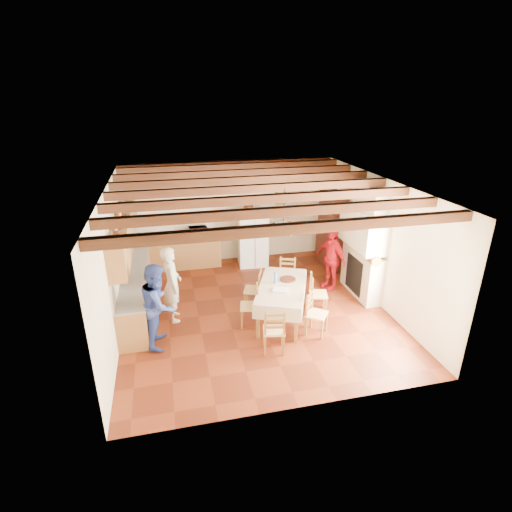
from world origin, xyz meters
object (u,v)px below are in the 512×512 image
Objects in this scene: person_man at (172,284)px; microwave at (198,232)px; chair_right_near at (317,313)px; person_woman_red at (331,259)px; refrigerator at (253,238)px; chair_end_near at (274,329)px; dining_table at (282,289)px; person_woman_blue at (158,305)px; chair_end_far at (287,277)px; chair_right_far at (318,293)px; chair_left_near at (250,305)px; hutch at (331,230)px; chair_left_far at (253,289)px.

person_man is 3.04m from microwave.
chair_right_near is 2.28m from person_woman_red.
refrigerator reaches higher than chair_end_near.
dining_table is 2.68m from person_woman_blue.
chair_right_near is 1.84m from chair_end_far.
chair_right_far is 0.55× the size of person_woman_blue.
chair_left_near is 1.88× the size of microwave.
chair_end_far is 0.55× the size of person_man.
chair_right_near and chair_end_near have the same top height.
microwave is at bearing -147.23° from person_woman_red.
person_woman_blue is (-4.91, -2.94, -0.22)m from hutch.
microwave is at bearing -140.40° from chair_left_far.
chair_right_far and chair_end_far have the same top height.
chair_left_near is 1.00× the size of chair_right_far.
chair_end_far is 3.46m from person_woman_blue.
chair_left_near is 1.00× the size of chair_left_far.
chair_left_far reaches higher than dining_table.
chair_end_far is (0.47, 1.10, -0.27)m from dining_table.
chair_right_near is at bearing -52.95° from dining_table.
dining_table is 2.07m from person_woman_red.
chair_left_near is at bearing -100.02° from refrigerator.
chair_left_near is (-0.75, -0.08, -0.27)m from dining_table.
person_man is (-3.27, 0.45, 0.39)m from chair_right_far.
chair_left_far is at bearing 174.10° from chair_left_near.
refrigerator is 0.76× the size of hutch.
microwave is at bearing -156.06° from chair_left_near.
chair_right_near is 3.26m from person_woman_blue.
chair_left_near is 1.96m from person_woman_blue.
chair_left_far is at bearing -136.53° from chair_end_far.
hutch is at bearing -17.88° from microwave.
hutch reaches higher than person_woman_red.
chair_end_near is at bearing 146.21° from chair_right_far.
chair_end_far is at bearing 39.29° from chair_right_far.
chair_end_far is (0.96, 2.22, 0.00)m from chair_end_near.
chair_right_near is 1.00× the size of chair_right_far.
chair_end_near is (-0.48, -1.12, -0.27)m from dining_table.
hutch reaches higher than chair_right_far.
chair_end_near is 2.41m from chair_end_far.
person_man is 0.99× the size of person_woman_blue.
refrigerator is 1.73× the size of chair_end_near.
dining_table is 2.24× the size of chair_end_near.
person_woman_blue is (-2.65, -0.33, 0.12)m from dining_table.
chair_end_far is at bearing -55.38° from microwave.
chair_end_near is 3.20m from person_woman_red.
microwave is (-1.96, 2.37, 0.56)m from chair_end_far.
hutch is at bearing 49.17° from dining_table.
person_man is (-2.36, 0.56, 0.12)m from dining_table.
hutch is 1.26× the size of person_woman_blue.
chair_end_far is at bearing 39.72° from chair_right_near.
chair_right_near is at bearing -147.66° from chair_end_near.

